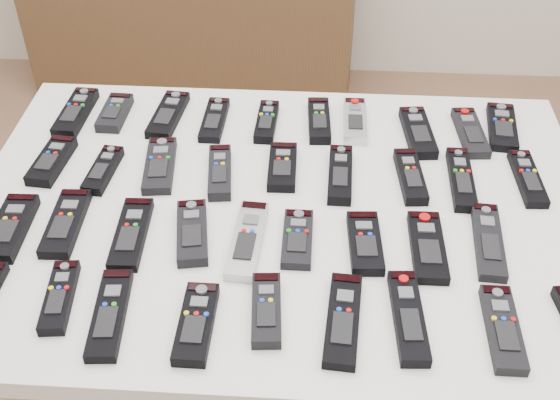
# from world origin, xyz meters

# --- Properties ---
(table) EXTENTS (1.25, 0.88, 0.78)m
(table) POSITION_xyz_m (-0.11, 0.07, 0.72)
(table) COLOR white
(table) RESTS_ON ground
(sideboard) EXTENTS (1.40, 0.48, 0.69)m
(sideboard) POSITION_xyz_m (-0.59, 1.78, 0.34)
(sideboard) COLOR #4F391F
(sideboard) RESTS_ON ground
(remote_0) EXTENTS (0.06, 0.19, 0.02)m
(remote_0) POSITION_xyz_m (-0.60, 0.37, 0.79)
(remote_0) COLOR black
(remote_0) RESTS_ON table
(remote_1) EXTENTS (0.06, 0.14, 0.02)m
(remote_1) POSITION_xyz_m (-0.51, 0.37, 0.79)
(remote_1) COLOR black
(remote_1) RESTS_ON table
(remote_2) EXTENTS (0.07, 0.18, 0.02)m
(remote_2) POSITION_xyz_m (-0.39, 0.37, 0.79)
(remote_2) COLOR black
(remote_2) RESTS_ON table
(remote_3) EXTENTS (0.05, 0.17, 0.02)m
(remote_3) POSITION_xyz_m (-0.28, 0.36, 0.79)
(remote_3) COLOR black
(remote_3) RESTS_ON table
(remote_4) EXTENTS (0.05, 0.15, 0.02)m
(remote_4) POSITION_xyz_m (-0.15, 0.36, 0.79)
(remote_4) COLOR black
(remote_4) RESTS_ON table
(remote_5) EXTENTS (0.06, 0.16, 0.02)m
(remote_5) POSITION_xyz_m (-0.03, 0.37, 0.79)
(remote_5) COLOR black
(remote_5) RESTS_ON table
(remote_6) EXTENTS (0.05, 0.16, 0.02)m
(remote_6) POSITION_xyz_m (0.05, 0.37, 0.79)
(remote_6) COLOR #B7B7BC
(remote_6) RESTS_ON table
(remote_7) EXTENTS (0.07, 0.18, 0.02)m
(remote_7) POSITION_xyz_m (0.19, 0.34, 0.79)
(remote_7) COLOR black
(remote_7) RESTS_ON table
(remote_8) EXTENTS (0.07, 0.18, 0.02)m
(remote_8) POSITION_xyz_m (0.31, 0.35, 0.79)
(remote_8) COLOR black
(remote_8) RESTS_ON table
(remote_9) EXTENTS (0.08, 0.18, 0.02)m
(remote_9) POSITION_xyz_m (0.38, 0.37, 0.79)
(remote_9) COLOR black
(remote_9) RESTS_ON table
(remote_10) EXTENTS (0.07, 0.16, 0.02)m
(remote_10) POSITION_xyz_m (-0.60, 0.18, 0.79)
(remote_10) COLOR black
(remote_10) RESTS_ON table
(remote_11) EXTENTS (0.06, 0.15, 0.02)m
(remote_11) POSITION_xyz_m (-0.48, 0.16, 0.79)
(remote_11) COLOR black
(remote_11) RESTS_ON table
(remote_12) EXTENTS (0.08, 0.18, 0.02)m
(remote_12) POSITION_xyz_m (-0.37, 0.18, 0.79)
(remote_12) COLOR black
(remote_12) RESTS_ON table
(remote_13) EXTENTS (0.07, 0.17, 0.02)m
(remote_13) POSITION_xyz_m (-0.24, 0.16, 0.79)
(remote_13) COLOR black
(remote_13) RESTS_ON table
(remote_14) EXTENTS (0.06, 0.15, 0.02)m
(remote_14) POSITION_xyz_m (-0.11, 0.19, 0.79)
(remote_14) COLOR black
(remote_14) RESTS_ON table
(remote_15) EXTENTS (0.05, 0.18, 0.02)m
(remote_15) POSITION_xyz_m (0.01, 0.17, 0.79)
(remote_15) COLOR black
(remote_15) RESTS_ON table
(remote_16) EXTENTS (0.06, 0.17, 0.02)m
(remote_16) POSITION_xyz_m (0.16, 0.17, 0.79)
(remote_16) COLOR black
(remote_16) RESTS_ON table
(remote_17) EXTENTS (0.05, 0.19, 0.02)m
(remote_17) POSITION_xyz_m (0.26, 0.17, 0.79)
(remote_17) COLOR black
(remote_17) RESTS_ON table
(remote_18) EXTENTS (0.05, 0.18, 0.02)m
(remote_18) POSITION_xyz_m (0.40, 0.19, 0.79)
(remote_18) COLOR black
(remote_18) RESTS_ON table
(remote_19) EXTENTS (0.07, 0.18, 0.02)m
(remote_19) POSITION_xyz_m (-0.61, -0.03, 0.79)
(remote_19) COLOR black
(remote_19) RESTS_ON table
(remote_20) EXTENTS (0.06, 0.18, 0.02)m
(remote_20) POSITION_xyz_m (-0.51, -0.01, 0.79)
(remote_20) COLOR black
(remote_20) RESTS_ON table
(remote_21) EXTENTS (0.06, 0.19, 0.02)m
(remote_21) POSITION_xyz_m (-0.38, -0.03, 0.79)
(remote_21) COLOR black
(remote_21) RESTS_ON table
(remote_22) EXTENTS (0.08, 0.17, 0.02)m
(remote_22) POSITION_xyz_m (-0.27, -0.02, 0.79)
(remote_22) COLOR black
(remote_22) RESTS_ON table
(remote_23) EXTENTS (0.07, 0.20, 0.02)m
(remote_23) POSITION_xyz_m (-0.16, -0.04, 0.79)
(remote_23) COLOR #B7B7BC
(remote_23) RESTS_ON table
(remote_24) EXTENTS (0.06, 0.15, 0.02)m
(remote_24) POSITION_xyz_m (-0.07, -0.03, 0.79)
(remote_24) COLOR black
(remote_24) RESTS_ON table
(remote_25) EXTENTS (0.07, 0.16, 0.02)m
(remote_25) POSITION_xyz_m (0.06, -0.03, 0.79)
(remote_25) COLOR black
(remote_25) RESTS_ON table
(remote_26) EXTENTS (0.06, 0.18, 0.02)m
(remote_26) POSITION_xyz_m (0.17, -0.03, 0.79)
(remote_26) COLOR black
(remote_26) RESTS_ON table
(remote_27) EXTENTS (0.06, 0.20, 0.02)m
(remote_27) POSITION_xyz_m (0.29, -0.01, 0.79)
(remote_27) COLOR black
(remote_27) RESTS_ON table
(remote_29) EXTENTS (0.06, 0.16, 0.02)m
(remote_29) POSITION_xyz_m (-0.47, -0.20, 0.79)
(remote_29) COLOR black
(remote_29) RESTS_ON table
(remote_30) EXTENTS (0.07, 0.19, 0.02)m
(remote_30) POSITION_xyz_m (-0.37, -0.23, 0.79)
(remote_30) COLOR black
(remote_30) RESTS_ON table
(remote_31) EXTENTS (0.06, 0.16, 0.02)m
(remote_31) POSITION_xyz_m (-0.22, -0.24, 0.79)
(remote_31) COLOR black
(remote_31) RESTS_ON table
(remote_32) EXTENTS (0.06, 0.15, 0.02)m
(remote_32) POSITION_xyz_m (-0.11, -0.20, 0.79)
(remote_32) COLOR black
(remote_32) RESTS_ON table
(remote_33) EXTENTS (0.07, 0.20, 0.02)m
(remote_33) POSITION_xyz_m (0.02, -0.22, 0.79)
(remote_33) COLOR black
(remote_33) RESTS_ON table
(remote_34) EXTENTS (0.06, 0.19, 0.02)m
(remote_34) POSITION_xyz_m (0.13, -0.20, 0.79)
(remote_34) COLOR black
(remote_34) RESTS_ON table
(remote_35) EXTENTS (0.05, 0.17, 0.02)m
(remote_35) POSITION_xyz_m (0.28, -0.22, 0.79)
(remote_35) COLOR black
(remote_35) RESTS_ON table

